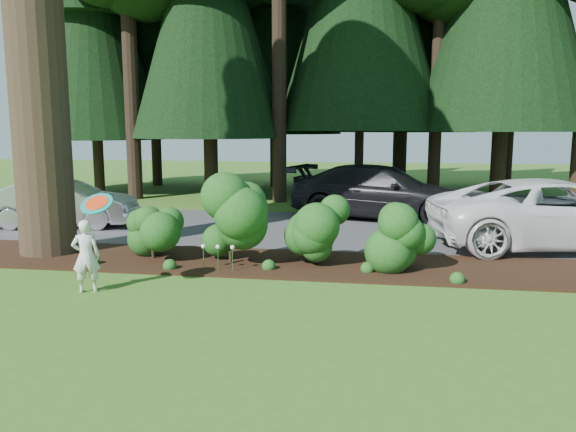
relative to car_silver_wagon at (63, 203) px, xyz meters
The scene contains 10 objects.
ground 9.12m from the car_silver_wagon, 47.22° to the right, with size 80.00×80.00×0.00m, color #37611B.
mulch_bed 7.09m from the car_silver_wagon, 29.00° to the right, with size 16.00×2.50×0.05m, color black.
driveway 6.27m from the car_silver_wagon, ahead, with size 22.00×6.00×0.03m, color #38383A.
shrub_row 7.79m from the car_silver_wagon, 26.98° to the right, with size 6.53×1.60×1.61m.
lily_cluster 7.27m from the car_silver_wagon, 36.03° to the right, with size 0.69×0.09×0.57m.
car_silver_wagon is the anchor object (origin of this frame).
car_white_suv 13.24m from the car_silver_wagon, ahead, with size 2.72×5.91×1.64m, color silver.
car_dark_suv 9.59m from the car_silver_wagon, 18.18° to the left, with size 2.35×5.79×1.68m, color black.
child 7.17m from the car_silver_wagon, 56.20° to the right, with size 0.47×0.31×1.29m, color white.
frisbee 7.57m from the car_silver_wagon, 54.76° to the right, with size 0.55×0.48×0.33m.
Camera 1 is at (2.82, -8.16, 2.85)m, focal length 35.00 mm.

